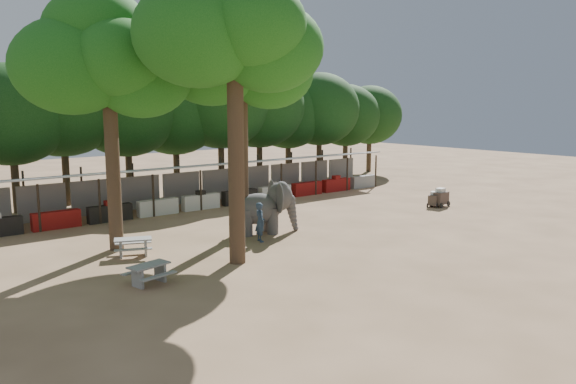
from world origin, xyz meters
TOP-DOWN VIEW (x-y plane):
  - ground at (0.00, 0.00)m, footprint 100.00×100.00m
  - vendor_stalls at (-0.00, 13.84)m, footprint 28.00×2.99m
  - yard_tree_left at (-9.13, 7.19)m, footprint 7.10×6.90m
  - yard_tree_center at (-6.13, 2.19)m, footprint 7.10×6.90m
  - yard_tree_back at (-3.13, 6.19)m, footprint 7.10×6.90m
  - backdrop_trees at (0.00, 19.00)m, footprint 46.46×5.95m
  - elephant at (-2.01, 5.50)m, footprint 3.40×2.60m
  - handler at (-3.26, 4.23)m, footprint 0.59×0.75m
  - picnic_table_near at (-9.96, 1.66)m, footprint 1.70×1.59m
  - picnic_table_far at (-8.87, 5.53)m, footprint 1.92×1.84m
  - cart_front at (10.27, 4.67)m, footprint 1.14×0.96m
  - cart_back at (10.62, 4.46)m, footprint 1.26×0.90m

SIDE VIEW (x-z plane):
  - ground at x=0.00m, z-range 0.00..0.00m
  - cart_front at x=10.27m, z-range -0.01..0.94m
  - picnic_table_near at x=-9.96m, z-range 0.11..0.84m
  - picnic_table_far at x=-8.87m, z-range 0.12..0.87m
  - cart_back at x=10.62m, z-range -0.01..1.14m
  - handler at x=-3.26m, z-range 0.00..1.83m
  - vendor_stalls at x=0.00m, z-range -0.22..2.58m
  - elephant at x=-2.01m, z-range 0.00..2.53m
  - backdrop_trees at x=0.00m, z-range 1.35..9.68m
  - yard_tree_left at x=-9.13m, z-range 2.69..13.71m
  - yard_tree_back at x=-3.13m, z-range 2.86..14.22m
  - yard_tree_center at x=-6.13m, z-range 3.19..15.23m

